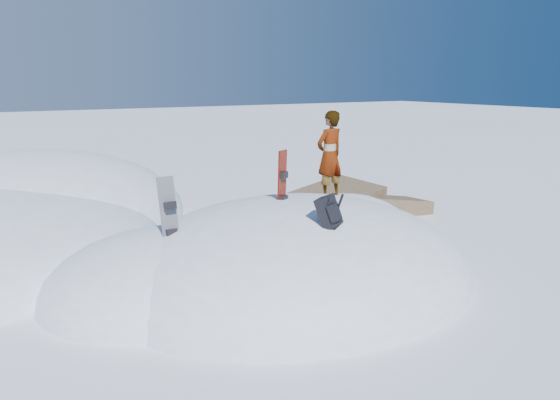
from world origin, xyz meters
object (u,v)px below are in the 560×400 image
person (330,155)px  snowboard_red (282,190)px  backpack (330,212)px  snowboard_dark (170,222)px

person → snowboard_red: bearing=15.2°
backpack → snowboard_red: bearing=53.3°
snowboard_red → person: bearing=-5.2°
snowboard_red → person: (1.61, 0.73, 0.43)m
snowboard_red → snowboard_dark: 2.17m
snowboard_red → backpack: bearing=-121.7°
person → snowboard_dark: bearing=0.5°
backpack → person: (1.66, 2.27, 0.52)m
snowboard_red → backpack: size_ratio=2.50×
snowboard_red → snowboard_dark: size_ratio=0.97×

